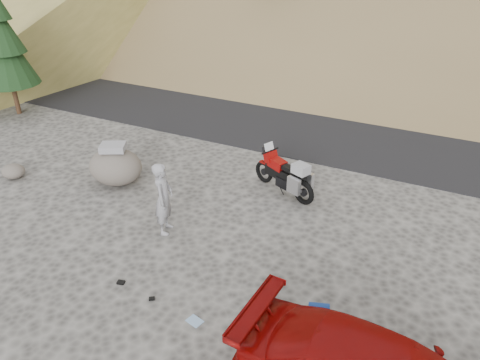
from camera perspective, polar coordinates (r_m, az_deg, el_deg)
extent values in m
plane|color=#403E3B|center=(11.32, -5.63, -8.16)|extent=(140.00, 140.00, 0.00)
cube|color=black|center=(18.58, 9.05, 7.10)|extent=(120.00, 7.00, 0.05)
cylinder|color=#382114|center=(20.90, -25.74, 9.32)|extent=(0.18, 0.18, 1.54)
cone|color=black|center=(20.47, -26.76, 13.76)|extent=(2.20, 2.20, 2.47)
torus|color=black|center=(13.82, 2.95, 1.01)|extent=(0.67, 0.38, 0.67)
cylinder|color=black|center=(13.82, 2.95, 1.01)|extent=(0.21, 0.14, 0.20)
torus|color=black|center=(12.86, 7.75, -1.51)|extent=(0.71, 0.41, 0.71)
cylinder|color=black|center=(12.86, 7.75, -1.51)|extent=(0.24, 0.16, 0.22)
cylinder|color=black|center=(13.59, 3.22, 2.29)|extent=(0.37, 0.21, 0.83)
cylinder|color=black|center=(13.33, 3.69, 3.57)|extent=(0.29, 0.60, 0.04)
cube|color=black|center=(13.23, 5.23, 0.68)|extent=(1.22, 0.71, 0.31)
cube|color=black|center=(13.27, 5.50, -0.26)|extent=(0.54, 0.46, 0.29)
cube|color=#7C0706|center=(13.26, 4.56, 2.02)|extent=(0.61, 0.49, 0.32)
cube|color=#7C0706|center=(13.38, 3.75, 2.89)|extent=(0.42, 0.44, 0.36)
cube|color=silver|center=(13.31, 3.58, 4.02)|extent=(0.23, 0.33, 0.26)
cube|color=black|center=(12.95, 6.08, 1.35)|extent=(0.60, 0.43, 0.12)
cube|color=black|center=(12.74, 7.32, 0.56)|extent=(0.40, 0.31, 0.10)
cube|color=silver|center=(12.64, 6.57, -0.69)|extent=(0.42, 0.27, 0.46)
cube|color=silver|center=(12.99, 8.19, 0.07)|extent=(0.42, 0.27, 0.46)
cube|color=#949398|center=(12.63, 7.44, 1.34)|extent=(0.53, 0.49, 0.27)
cube|color=#7C0706|center=(13.68, 2.98, 2.14)|extent=(0.33, 0.23, 0.04)
cylinder|color=black|center=(13.21, 5.06, -1.25)|extent=(0.11, 0.21, 0.37)
cylinder|color=silver|center=(12.85, 6.68, -1.10)|extent=(0.46, 0.27, 0.13)
imported|color=#949398|center=(11.97, -8.92, -6.07)|extent=(0.64, 0.79, 1.88)
ellipsoid|color=#59534C|center=(14.16, -14.92, 1.59)|extent=(1.92, 1.75, 1.05)
cube|color=#949398|center=(13.90, -15.24, 3.83)|extent=(0.81, 0.74, 0.18)
ellipsoid|color=#59534C|center=(15.67, -25.91, 0.96)|extent=(0.79, 0.73, 0.42)
cube|color=white|center=(9.45, 2.43, -17.06)|extent=(0.62, 0.60, 0.02)
cylinder|color=navy|center=(9.77, 9.61, -15.01)|extent=(0.44, 0.29, 0.16)
cylinder|color=navy|center=(9.75, 2.81, -14.34)|extent=(0.11, 0.11, 0.25)
cone|color=#AD0B1A|center=(9.22, 10.06, -18.47)|extent=(0.15, 0.15, 0.16)
cube|color=black|center=(10.58, -14.31, -12.00)|extent=(0.18, 0.15, 0.05)
cube|color=black|center=(10.07, -10.71, -14.02)|extent=(0.15, 0.14, 0.04)
cube|color=#84A7CD|center=(9.53, -5.54, -16.74)|extent=(0.35, 0.30, 0.01)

